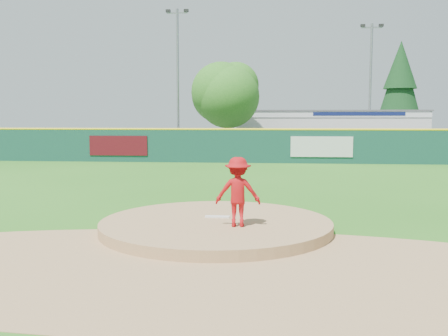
# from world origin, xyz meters

# --- Properties ---
(ground) EXTENTS (120.00, 120.00, 0.00)m
(ground) POSITION_xyz_m (0.00, 0.00, 0.00)
(ground) COLOR #286B19
(ground) RESTS_ON ground
(pitchers_mound) EXTENTS (5.50, 5.50, 0.50)m
(pitchers_mound) POSITION_xyz_m (0.00, 0.00, 0.00)
(pitchers_mound) COLOR #9E774C
(pitchers_mound) RESTS_ON ground
(pitching_rubber) EXTENTS (0.60, 0.15, 0.04)m
(pitching_rubber) POSITION_xyz_m (0.00, 0.30, 0.27)
(pitching_rubber) COLOR white
(pitching_rubber) RESTS_ON pitchers_mound
(infield_dirt_arc) EXTENTS (15.40, 15.40, 0.01)m
(infield_dirt_arc) POSITION_xyz_m (0.00, -3.00, 0.01)
(infield_dirt_arc) COLOR #9E774C
(infield_dirt_arc) RESTS_ON ground
(parking_lot) EXTENTS (44.00, 16.00, 0.02)m
(parking_lot) POSITION_xyz_m (0.00, 27.00, 0.01)
(parking_lot) COLOR #38383A
(parking_lot) RESTS_ON ground
(pitcher) EXTENTS (1.02, 0.60, 1.56)m
(pitcher) POSITION_xyz_m (0.56, -0.61, 1.03)
(pitcher) COLOR #AD0E12
(pitcher) RESTS_ON pitchers_mound
(van) EXTENTS (5.37, 4.03, 1.36)m
(van) POSITION_xyz_m (-4.04, 24.35, 0.70)
(van) COLOR white
(van) RESTS_ON parking_lot
(pool_building_grp) EXTENTS (15.20, 8.20, 3.31)m
(pool_building_grp) POSITION_xyz_m (6.00, 31.99, 1.66)
(pool_building_grp) COLOR silver
(pool_building_grp) RESTS_ON ground
(fence_banners) EXTENTS (15.81, 0.04, 1.20)m
(fence_banners) POSITION_xyz_m (-1.89, 17.92, 1.00)
(fence_banners) COLOR #530B13
(fence_banners) RESTS_ON ground
(playground_slide) EXTENTS (1.14, 3.21, 1.77)m
(playground_slide) POSITION_xyz_m (-12.07, 21.76, 0.90)
(playground_slide) COLOR blue
(playground_slide) RESTS_ON ground
(outfield_fence) EXTENTS (40.00, 0.14, 2.07)m
(outfield_fence) POSITION_xyz_m (0.00, 18.00, 1.09)
(outfield_fence) COLOR #133F34
(outfield_fence) RESTS_ON ground
(deciduous_tree) EXTENTS (5.60, 5.60, 7.36)m
(deciduous_tree) POSITION_xyz_m (-2.00, 25.00, 4.55)
(deciduous_tree) COLOR #382314
(deciduous_tree) RESTS_ON ground
(conifer_tree) EXTENTS (4.40, 4.40, 9.50)m
(conifer_tree) POSITION_xyz_m (13.00, 36.00, 5.54)
(conifer_tree) COLOR #382314
(conifer_tree) RESTS_ON ground
(light_pole_left) EXTENTS (1.75, 0.25, 11.00)m
(light_pole_left) POSITION_xyz_m (-6.00, 27.00, 6.05)
(light_pole_left) COLOR gray
(light_pole_left) RESTS_ON ground
(light_pole_right) EXTENTS (1.75, 0.25, 10.00)m
(light_pole_right) POSITION_xyz_m (9.00, 29.00, 5.54)
(light_pole_right) COLOR gray
(light_pole_right) RESTS_ON ground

